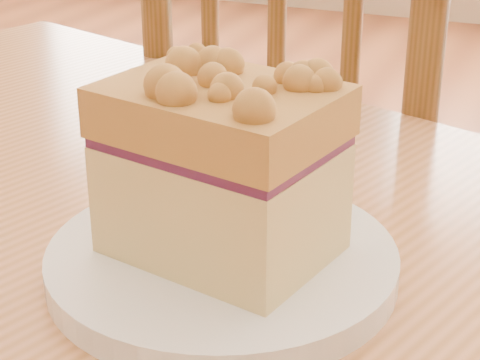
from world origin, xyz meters
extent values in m
cube|color=#C8824E|center=(0.06, 0.13, 0.73)|extent=(1.27, 1.04, 0.04)
cylinder|color=#301D0D|center=(-0.30, 0.56, 0.35)|extent=(0.06, 0.06, 0.71)
cube|color=brown|center=(0.09, 0.71, 0.45)|extent=(0.51, 0.51, 0.04)
cylinder|color=brown|center=(-0.03, 0.91, 0.21)|extent=(0.04, 0.04, 0.43)
cylinder|color=brown|center=(0.21, 0.48, 0.69)|extent=(0.04, 0.04, 0.46)
cylinder|color=brown|center=(-0.12, 0.56, 0.69)|extent=(0.04, 0.04, 0.46)
cylinder|color=brown|center=(0.13, 0.50, 0.68)|extent=(0.02, 0.02, 0.40)
cylinder|color=brown|center=(0.05, 0.52, 0.68)|extent=(0.02, 0.02, 0.40)
cylinder|color=brown|center=(-0.04, 0.54, 0.68)|extent=(0.02, 0.02, 0.40)
cylinder|color=white|center=(0.16, 0.12, 0.76)|extent=(0.22, 0.22, 0.02)
cylinder|color=white|center=(0.16, 0.12, 0.75)|extent=(0.15, 0.15, 0.01)
cube|color=#DCB67C|center=(0.16, 0.12, 0.80)|extent=(0.15, 0.12, 0.07)
cube|color=#491539|center=(0.16, 0.12, 0.84)|extent=(0.15, 0.12, 0.01)
cube|color=gold|center=(0.16, 0.12, 0.86)|extent=(0.15, 0.13, 0.03)
sphere|color=gold|center=(0.15, 0.15, 0.88)|extent=(0.03, 0.03, 0.03)
sphere|color=gold|center=(0.11, 0.12, 0.88)|extent=(0.01, 0.01, 0.01)
sphere|color=gold|center=(0.17, 0.12, 0.88)|extent=(0.01, 0.01, 0.01)
sphere|color=gold|center=(0.10, 0.10, 0.88)|extent=(0.02, 0.02, 0.02)
sphere|color=gold|center=(0.14, 0.11, 0.88)|extent=(0.02, 0.02, 0.02)
sphere|color=gold|center=(0.18, 0.14, 0.88)|extent=(0.02, 0.02, 0.02)
sphere|color=gold|center=(0.21, 0.11, 0.88)|extent=(0.02, 0.02, 0.02)
sphere|color=gold|center=(0.11, 0.14, 0.88)|extent=(0.02, 0.02, 0.02)
sphere|color=gold|center=(0.20, 0.13, 0.88)|extent=(0.02, 0.02, 0.02)
sphere|color=gold|center=(0.21, 0.10, 0.88)|extent=(0.03, 0.03, 0.03)
sphere|color=gold|center=(0.17, 0.16, 0.88)|extent=(0.02, 0.02, 0.02)
sphere|color=gold|center=(0.16, 0.15, 0.88)|extent=(0.02, 0.02, 0.02)
sphere|color=gold|center=(0.16, 0.11, 0.88)|extent=(0.02, 0.02, 0.02)
sphere|color=gold|center=(0.15, 0.12, 0.88)|extent=(0.02, 0.02, 0.02)
sphere|color=gold|center=(0.15, 0.15, 0.88)|extent=(0.02, 0.02, 0.02)
sphere|color=gold|center=(0.18, 0.14, 0.88)|extent=(0.01, 0.01, 0.01)
sphere|color=gold|center=(0.13, 0.10, 0.88)|extent=(0.02, 0.02, 0.02)
sphere|color=gold|center=(0.16, 0.08, 0.88)|extent=(0.02, 0.02, 0.02)
sphere|color=gold|center=(0.11, 0.11, 0.88)|extent=(0.02, 0.02, 0.02)
sphere|color=gold|center=(0.13, 0.15, 0.88)|extent=(0.01, 0.01, 0.01)
sphere|color=gold|center=(0.13, 0.16, 0.88)|extent=(0.02, 0.02, 0.02)
sphere|color=gold|center=(0.16, 0.16, 0.88)|extent=(0.02, 0.02, 0.02)
sphere|color=gold|center=(0.09, 0.14, 0.83)|extent=(0.02, 0.02, 0.02)
sphere|color=gold|center=(0.10, 0.16, 0.87)|extent=(0.02, 0.02, 0.02)
sphere|color=gold|center=(0.09, 0.14, 0.87)|extent=(0.02, 0.02, 0.02)
sphere|color=gold|center=(0.09, 0.14, 0.83)|extent=(0.01, 0.01, 0.01)
sphere|color=gold|center=(0.09, 0.13, 0.83)|extent=(0.01, 0.01, 0.01)
camera|label=1|loc=(0.34, -0.30, 1.03)|focal=62.00mm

